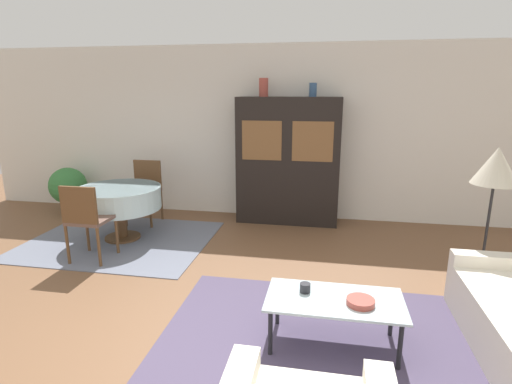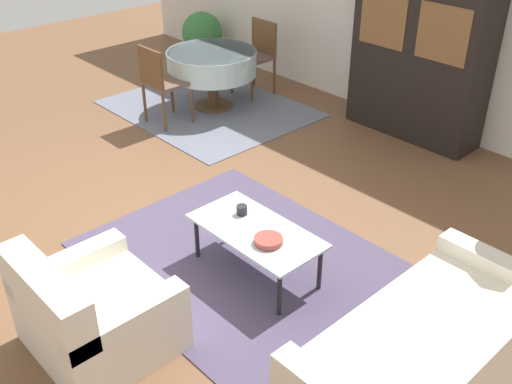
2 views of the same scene
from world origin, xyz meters
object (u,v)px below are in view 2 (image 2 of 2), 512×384
at_px(display_cabinet, 421,53).
at_px(cup, 242,210).
at_px(dining_chair_far, 257,52).
at_px(armchair, 93,314).
at_px(bowl, 268,240).
at_px(coffee_table, 256,234).
at_px(dining_chair_near, 161,80).
at_px(potted_plant, 202,34).
at_px(dining_table, 212,63).
at_px(couch, 438,356).

xyz_separation_m(display_cabinet, cup, (0.46, -3.05, -0.51)).
distance_m(dining_chair_far, cup, 3.71).
relative_size(armchair, display_cabinet, 0.48).
relative_size(dining_chair_far, bowl, 4.41).
bearing_deg(cup, dining_chair_far, 135.15).
distance_m(coffee_table, dining_chair_near, 3.09).
bearing_deg(dining_chair_far, potted_plant, -10.19).
relative_size(dining_table, potted_plant, 1.47).
relative_size(couch, display_cabinet, 0.96).
distance_m(display_cabinet, dining_chair_near, 2.96).
height_order(couch, potted_plant, couch).
height_order(dining_table, potted_plant, potted_plant).
xyz_separation_m(armchair, coffee_table, (0.15, 1.34, 0.09)).
relative_size(dining_chair_near, cup, 10.97).
bearing_deg(couch, dining_table, 67.15).
bearing_deg(coffee_table, dining_table, 146.33).
bearing_deg(bowl, potted_plant, 146.71).
relative_size(armchair, cup, 10.55).
bearing_deg(couch, cup, 88.64).
bearing_deg(cup, coffee_table, -15.57).
height_order(dining_chair_near, cup, dining_chair_near).
distance_m(cup, bowl, 0.45).
height_order(dining_chair_near, dining_chair_far, same).
relative_size(armchair, potted_plant, 1.21).
relative_size(dining_table, cup, 12.89).
bearing_deg(armchair, display_cabinet, 97.10).
bearing_deg(couch, coffee_table, 90.78).
distance_m(display_cabinet, bowl, 3.33).
distance_m(dining_table, bowl, 3.64).
relative_size(bowl, potted_plant, 0.28).
bearing_deg(bowl, cup, 164.31).
height_order(couch, display_cabinet, display_cabinet).
relative_size(dining_chair_far, cup, 10.97).
height_order(display_cabinet, bowl, display_cabinet).
height_order(dining_table, cup, dining_table).
bearing_deg(dining_table, bowl, -32.70).
relative_size(couch, dining_table, 1.65).
xyz_separation_m(coffee_table, bowl, (0.19, -0.05, 0.06)).
bearing_deg(bowl, armchair, -104.81).
height_order(coffee_table, potted_plant, potted_plant).
bearing_deg(cup, display_cabinet, 98.67).
distance_m(armchair, display_cabinet, 4.54).
relative_size(couch, cup, 21.31).
distance_m(couch, armchair, 2.22).
bearing_deg(dining_chair_near, dining_table, 90.00).
bearing_deg(dining_chair_far, dining_table, 90.00).
relative_size(dining_table, dining_chair_near, 1.17).
bearing_deg(display_cabinet, bowl, -74.24).
bearing_deg(display_cabinet, dining_table, -150.92).
relative_size(coffee_table, potted_plant, 1.42).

